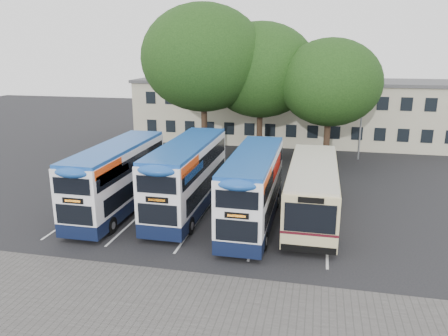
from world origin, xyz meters
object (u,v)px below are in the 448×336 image
Objects in this scene: lamp_post at (363,100)px; tree_mid at (261,70)px; bus_dd_left at (118,175)px; tree_right at (330,83)px; bus_dd_mid at (188,174)px; bus_single at (312,187)px; bus_dd_right at (253,185)px; tree_left at (203,58)px.

lamp_post is 8.87m from tree_mid.
tree_right is at bearing 47.24° from bus_dd_left.
bus_dd_mid is 0.94× the size of bus_single.
lamp_post is 21.77m from bus_dd_left.
tree_mid reaches higher than lamp_post.
bus_dd_left is at bearing -132.91° from lamp_post.
bus_dd_right is 3.56m from bus_single.
bus_dd_right is 0.91× the size of bus_single.
bus_dd_left reaches higher than bus_dd_right.
bus_dd_right is (7.96, -0.20, -0.00)m from bus_dd_left.
tree_mid reaches higher than bus_dd_mid.
bus_dd_left is (-1.81, -12.75, -6.32)m from tree_left.
tree_mid reaches higher than tree_right.
lamp_post is 17.60m from bus_dd_right.
tree_mid is at bearing 110.09° from bus_single.
tree_mid is 6.04m from tree_right.
bus_single is at bearing -94.16° from tree_right.
tree_left is at bearing 115.43° from bus_dd_right.
lamp_post is at bearing 46.44° from tree_right.
tree_right is at bearing 0.66° from tree_left.
lamp_post is 0.96× the size of bus_dd_right.
bus_dd_left reaches higher than bus_single.
lamp_post is 0.79× the size of tree_mid.
lamp_post is 0.90× the size of tree_right.
lamp_post is 4.36m from tree_right.
bus_dd_mid is 7.16m from bus_single.
bus_dd_left is (-14.69, -15.80, -2.91)m from lamp_post.
bus_dd_mid is (-2.26, -13.84, -5.23)m from tree_mid.
bus_dd_left is at bearing -166.82° from bus_dd_mid.
tree_mid is at bearing 80.71° from bus_dd_mid.
bus_dd_mid reaches higher than bus_dd_right.
tree_left reaches higher than lamp_post.
bus_dd_mid is (-10.74, -14.88, -2.82)m from lamp_post.
bus_dd_right is (1.75, -14.96, -5.32)m from tree_mid.
bus_dd_mid is at bearing -123.64° from tree_right.
bus_dd_right is at bearing -15.60° from bus_dd_mid.
lamp_post reaches higher than bus_single.
bus_dd_mid reaches higher than bus_dd_left.
tree_mid is 15.25m from bus_single.
tree_right is (-2.79, -2.94, 1.62)m from lamp_post.
bus_dd_left is at bearing -172.35° from bus_single.
tree_left is 16.06m from bus_single.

